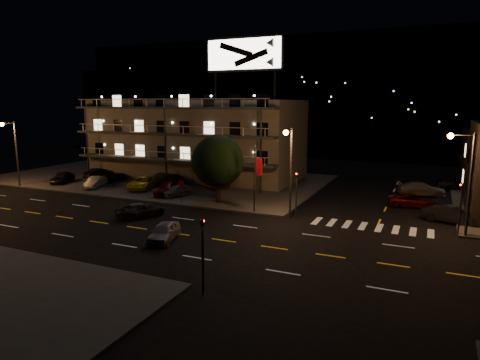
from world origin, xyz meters
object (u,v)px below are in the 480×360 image
at_px(tree, 217,163).
at_px(side_car_0, 450,214).
at_px(road_car_east, 164,232).
at_px(lot_car_4, 177,190).
at_px(road_car_west, 141,210).
at_px(lot_car_2, 143,183).
at_px(lot_car_7, 163,177).

relative_size(tree, side_car_0, 1.52).
xyz_separation_m(tree, road_car_east, (1.82, -12.27, -3.55)).
relative_size(lot_car_4, road_car_west, 0.81).
distance_m(tree, road_car_west, 9.08).
bearing_deg(tree, road_car_east, -81.57).
relative_size(tree, lot_car_4, 1.89).
bearing_deg(lot_car_2, tree, -28.43).
bearing_deg(tree, road_car_west, -118.66).
height_order(tree, lot_car_2, tree).
distance_m(tree, road_car_east, 12.90).
xyz_separation_m(tree, lot_car_4, (-5.41, 0.85, -3.46)).
bearing_deg(lot_car_4, lot_car_2, -175.84).
bearing_deg(lot_car_7, lot_car_2, 78.40).
bearing_deg(lot_car_4, lot_car_7, 154.84).
bearing_deg(lot_car_7, side_car_0, 158.20).
xyz_separation_m(lot_car_2, lot_car_7, (-0.12, 4.33, -0.04)).
bearing_deg(road_car_west, lot_car_7, -38.50).
relative_size(lot_car_2, road_car_west, 1.16).
bearing_deg(road_car_east, tree, 83.86).
distance_m(tree, lot_car_4, 6.47).
bearing_deg(lot_car_4, road_car_west, -60.08).
height_order(tree, lot_car_4, tree).
bearing_deg(road_car_west, road_car_east, 163.66).
xyz_separation_m(lot_car_2, road_car_east, (13.05, -14.79, -0.19)).
distance_m(lot_car_4, road_car_east, 14.98).
bearing_deg(road_car_east, side_car_0, 21.29).
height_order(lot_car_4, side_car_0, side_car_0).
xyz_separation_m(lot_car_4, side_car_0, (26.78, 1.01, -0.03)).
relative_size(lot_car_2, road_car_east, 1.30).
height_order(lot_car_4, road_car_east, lot_car_4).
bearing_deg(lot_car_7, lot_car_4, 121.56).
xyz_separation_m(side_car_0, road_car_east, (-19.56, -14.13, -0.07)).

